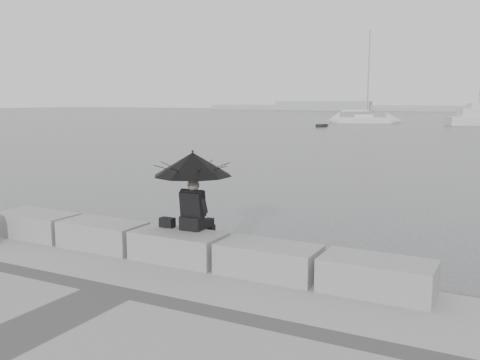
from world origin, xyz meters
The scene contains 11 objects.
ground centered at (0.00, 0.00, 0.00)m, with size 360.00×360.00×0.00m, color #3F4144.
stone_block_far_left centered at (-3.40, -0.45, 0.75)m, with size 1.60×0.80×0.50m, color gray.
stone_block_left centered at (-1.70, -0.45, 0.75)m, with size 1.60×0.80×0.50m, color gray.
stone_block_centre centered at (0.00, -0.45, 0.75)m, with size 1.60×0.80×0.50m, color gray.
stone_block_right centered at (1.70, -0.45, 0.75)m, with size 1.60×0.80×0.50m, color gray.
stone_block_far_right centered at (3.40, -0.45, 0.75)m, with size 1.60×0.80×0.50m, color gray.
seated_person centered at (0.11, -0.15, 2.04)m, with size 1.37×1.37×1.39m.
bag centered at (-0.39, -0.23, 1.08)m, with size 0.26×0.15×0.17m, color black.
distant_landmass centered at (-8.14, 154.51, 0.90)m, with size 180.00×8.00×2.80m.
sailboat_left centered at (-14.76, 67.55, 0.53)m, with size 7.82×4.57×12.90m.
dinghy centered at (-16.39, 54.05, 0.24)m, with size 2.86×1.21×0.48m, color gray.
Camera 1 is at (5.07, -7.83, 3.24)m, focal length 40.00 mm.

